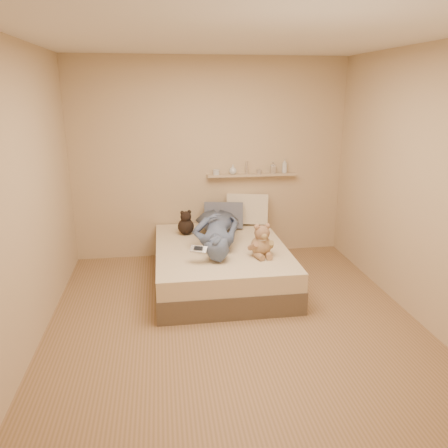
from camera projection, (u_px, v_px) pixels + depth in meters
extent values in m
plane|color=#926C4B|center=(233.00, 320.00, 4.32)|extent=(3.80, 3.80, 0.00)
plane|color=silver|center=(235.00, 36.00, 3.55)|extent=(3.80, 3.80, 0.00)
plane|color=tan|center=(210.00, 160.00, 5.73)|extent=(3.60, 0.00, 3.60)
plane|color=tan|center=(299.00, 278.00, 2.14)|extent=(3.60, 0.00, 3.60)
plane|color=tan|center=(25.00, 199.00, 3.69)|extent=(0.00, 3.80, 3.80)
plane|color=tan|center=(419.00, 186.00, 4.18)|extent=(0.00, 3.80, 3.80)
cube|color=brown|center=(221.00, 272.00, 5.16)|extent=(1.50, 1.90, 0.25)
cube|color=beige|center=(221.00, 254.00, 5.09)|extent=(1.48, 1.88, 0.20)
cube|color=silver|center=(199.00, 249.00, 4.50)|extent=(0.19, 0.14, 0.06)
cube|color=black|center=(198.00, 248.00, 4.49)|extent=(0.10, 0.08, 0.03)
sphere|color=#8F6D4E|center=(261.00, 246.00, 4.74)|extent=(0.23, 0.23, 0.23)
sphere|color=#937150|center=(262.00, 233.00, 4.67)|extent=(0.17, 0.17, 0.17)
sphere|color=#966E52|center=(257.00, 227.00, 4.64)|extent=(0.06, 0.06, 0.06)
sphere|color=#8D664D|center=(267.00, 226.00, 4.67)|extent=(0.06, 0.06, 0.06)
sphere|color=#8C744D|center=(264.00, 236.00, 4.61)|extent=(0.07, 0.07, 0.07)
cylinder|color=#9B7152|center=(253.00, 246.00, 4.68)|extent=(0.11, 0.16, 0.13)
cylinder|color=#988151|center=(271.00, 245.00, 4.73)|extent=(0.09, 0.16, 0.13)
cylinder|color=#93704E|center=(259.00, 256.00, 4.66)|extent=(0.11, 0.16, 0.07)
cylinder|color=#A37B56|center=(269.00, 255.00, 4.68)|extent=(0.08, 0.16, 0.07)
cylinder|color=beige|center=(262.00, 239.00, 4.69)|extent=(0.13, 0.13, 0.02)
sphere|color=black|center=(186.00, 226.00, 5.44)|extent=(0.20, 0.20, 0.20)
sphere|color=black|center=(186.00, 217.00, 5.39)|extent=(0.14, 0.14, 0.14)
sphere|color=black|center=(182.00, 213.00, 5.36)|extent=(0.05, 0.05, 0.05)
sphere|color=black|center=(189.00, 212.00, 5.39)|extent=(0.05, 0.05, 0.05)
cube|color=beige|center=(247.00, 209.00, 5.86)|extent=(0.60, 0.38, 0.43)
cube|color=slate|center=(224.00, 215.00, 5.69)|extent=(0.53, 0.30, 0.36)
imported|color=#4E587B|center=(216.00, 227.00, 5.17)|extent=(0.75, 1.58, 0.36)
cube|color=tan|center=(252.00, 175.00, 5.81)|extent=(1.20, 0.12, 0.03)
cylinder|color=silver|center=(216.00, 172.00, 5.73)|extent=(0.09, 0.09, 0.07)
imported|color=silver|center=(233.00, 169.00, 5.75)|extent=(0.11, 0.11, 0.13)
cylinder|color=white|center=(247.00, 168.00, 5.77)|extent=(0.03, 0.03, 0.17)
cylinder|color=#A89A90|center=(259.00, 172.00, 5.81)|extent=(0.07, 0.07, 0.05)
imported|color=silver|center=(273.00, 167.00, 5.82)|extent=(0.08, 0.08, 0.15)
imported|color=silver|center=(285.00, 166.00, 5.84)|extent=(0.09, 0.09, 0.19)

